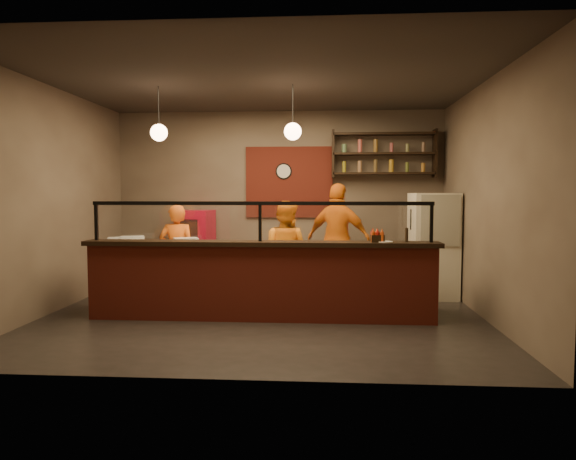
# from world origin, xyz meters

# --- Properties ---
(floor) EXTENTS (6.00, 6.00, 0.00)m
(floor) POSITION_xyz_m (0.00, 0.00, 0.00)
(floor) COLOR black
(floor) RESTS_ON ground
(ceiling) EXTENTS (6.00, 6.00, 0.00)m
(ceiling) POSITION_xyz_m (0.00, 0.00, 3.20)
(ceiling) COLOR #332C27
(ceiling) RESTS_ON wall_back
(wall_back) EXTENTS (6.00, 0.00, 6.00)m
(wall_back) POSITION_xyz_m (0.00, 2.50, 1.60)
(wall_back) COLOR #716253
(wall_back) RESTS_ON floor
(wall_left) EXTENTS (0.00, 5.00, 5.00)m
(wall_left) POSITION_xyz_m (-3.00, 0.00, 1.60)
(wall_left) COLOR #716253
(wall_left) RESTS_ON floor
(wall_right) EXTENTS (0.00, 5.00, 5.00)m
(wall_right) POSITION_xyz_m (3.00, 0.00, 1.60)
(wall_right) COLOR #716253
(wall_right) RESTS_ON floor
(wall_front) EXTENTS (6.00, 0.00, 6.00)m
(wall_front) POSITION_xyz_m (0.00, -2.50, 1.60)
(wall_front) COLOR #716253
(wall_front) RESTS_ON floor
(brick_patch) EXTENTS (1.60, 0.04, 1.30)m
(brick_patch) POSITION_xyz_m (0.20, 2.47, 1.90)
(brick_patch) COLOR maroon
(brick_patch) RESTS_ON wall_back
(service_counter) EXTENTS (4.60, 0.25, 1.00)m
(service_counter) POSITION_xyz_m (0.00, -0.30, 0.50)
(service_counter) COLOR maroon
(service_counter) RESTS_ON floor
(counter_ledge) EXTENTS (4.70, 0.37, 0.06)m
(counter_ledge) POSITION_xyz_m (0.00, -0.30, 1.03)
(counter_ledge) COLOR black
(counter_ledge) RESTS_ON service_counter
(worktop_cabinet) EXTENTS (4.60, 0.75, 0.85)m
(worktop_cabinet) POSITION_xyz_m (0.00, 0.20, 0.42)
(worktop_cabinet) COLOR gray
(worktop_cabinet) RESTS_ON floor
(worktop) EXTENTS (4.60, 0.75, 0.05)m
(worktop) POSITION_xyz_m (0.00, 0.20, 0.88)
(worktop) COLOR silver
(worktop) RESTS_ON worktop_cabinet
(sneeze_guard) EXTENTS (4.50, 0.05, 0.52)m
(sneeze_guard) POSITION_xyz_m (0.00, -0.30, 1.37)
(sneeze_guard) COLOR white
(sneeze_guard) RESTS_ON counter_ledge
(wall_shelving) EXTENTS (1.84, 0.28, 0.85)m
(wall_shelving) POSITION_xyz_m (1.90, 2.32, 2.40)
(wall_shelving) COLOR black
(wall_shelving) RESTS_ON wall_back
(wall_clock) EXTENTS (0.30, 0.04, 0.30)m
(wall_clock) POSITION_xyz_m (0.10, 2.46, 2.10)
(wall_clock) COLOR black
(wall_clock) RESTS_ON wall_back
(pendant_left) EXTENTS (0.24, 0.24, 0.77)m
(pendant_left) POSITION_xyz_m (-1.50, 0.20, 2.55)
(pendant_left) COLOR black
(pendant_left) RESTS_ON ceiling
(pendant_right) EXTENTS (0.24, 0.24, 0.77)m
(pendant_right) POSITION_xyz_m (0.40, 0.20, 2.55)
(pendant_right) COLOR black
(pendant_right) RESTS_ON ceiling
(cook_left) EXTENTS (0.60, 0.43, 1.52)m
(cook_left) POSITION_xyz_m (-1.45, 0.83, 0.76)
(cook_left) COLOR orange
(cook_left) RESTS_ON floor
(cook_mid) EXTENTS (0.94, 0.84, 1.58)m
(cook_mid) POSITION_xyz_m (0.24, 0.83, 0.79)
(cook_mid) COLOR orange
(cook_mid) RESTS_ON floor
(cook_right) EXTENTS (1.18, 0.83, 1.86)m
(cook_right) POSITION_xyz_m (1.08, 1.48, 0.93)
(cook_right) COLOR orange
(cook_right) RESTS_ON floor
(fridge) EXTENTS (0.74, 0.70, 1.70)m
(fridge) POSITION_xyz_m (2.60, 1.37, 0.85)
(fridge) COLOR beige
(fridge) RESTS_ON floor
(red_cooler) EXTENTS (0.66, 0.61, 1.39)m
(red_cooler) POSITION_xyz_m (-1.49, 2.15, 0.69)
(red_cooler) COLOR #B70C28
(red_cooler) RESTS_ON floor
(pizza_dough) EXTENTS (0.57, 0.57, 0.01)m
(pizza_dough) POSITION_xyz_m (1.01, 0.18, 0.91)
(pizza_dough) COLOR beige
(pizza_dough) RESTS_ON worktop
(prep_tub_a) EXTENTS (0.41, 0.37, 0.17)m
(prep_tub_a) POSITION_xyz_m (-1.95, 0.28, 0.98)
(prep_tub_a) COLOR silver
(prep_tub_a) RESTS_ON worktop
(prep_tub_b) EXTENTS (0.36, 0.32, 0.15)m
(prep_tub_b) POSITION_xyz_m (-2.15, 0.27, 0.98)
(prep_tub_b) COLOR silver
(prep_tub_b) RESTS_ON worktop
(prep_tub_c) EXTENTS (0.40, 0.37, 0.16)m
(prep_tub_c) POSITION_xyz_m (-1.11, 0.10, 0.98)
(prep_tub_c) COLOR silver
(prep_tub_c) RESTS_ON worktop
(rolling_pin) EXTENTS (0.34, 0.08, 0.06)m
(rolling_pin) POSITION_xyz_m (-0.62, 0.27, 0.93)
(rolling_pin) COLOR #CAD122
(rolling_pin) RESTS_ON worktop
(condiment_caddy) EXTENTS (0.19, 0.15, 0.09)m
(condiment_caddy) POSITION_xyz_m (1.53, -0.32, 1.11)
(condiment_caddy) COLOR black
(condiment_caddy) RESTS_ON counter_ledge
(pepper_mill) EXTENTS (0.05, 0.05, 0.18)m
(pepper_mill) POSITION_xyz_m (1.91, -0.27, 1.15)
(pepper_mill) COLOR black
(pepper_mill) RESTS_ON counter_ledge
(small_plate) EXTENTS (0.26, 0.26, 0.01)m
(small_plate) POSITION_xyz_m (1.63, -0.33, 1.07)
(small_plate) COLOR silver
(small_plate) RESTS_ON counter_ledge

